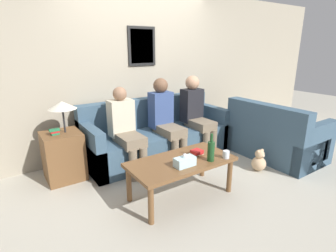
# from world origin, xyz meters

# --- Properties ---
(ground_plane) EXTENTS (16.00, 16.00, 0.00)m
(ground_plane) POSITION_xyz_m (0.00, 0.00, 0.00)
(ground_plane) COLOR #ADA899
(wall_back) EXTENTS (9.00, 0.08, 2.60)m
(wall_back) POSITION_xyz_m (0.00, 0.99, 1.30)
(wall_back) COLOR #9E937F
(wall_back) RESTS_ON ground_plane
(couch_main) EXTENTS (2.33, 0.88, 0.89)m
(couch_main) POSITION_xyz_m (0.00, 0.53, 0.31)
(couch_main) COLOR #385166
(couch_main) RESTS_ON ground_plane
(couch_side) EXTENTS (0.88, 1.35, 0.89)m
(couch_side) POSITION_xyz_m (1.50, -0.59, 0.31)
(couch_side) COLOR #385166
(couch_side) RESTS_ON ground_plane
(coffee_table) EXTENTS (1.22, 0.61, 0.46)m
(coffee_table) POSITION_xyz_m (-0.43, -0.70, 0.40)
(coffee_table) COLOR brown
(coffee_table) RESTS_ON ground_plane
(side_table_with_lamp) EXTENTS (0.47, 0.47, 1.04)m
(side_table_with_lamp) POSITION_xyz_m (-1.45, 0.52, 0.37)
(side_table_with_lamp) COLOR brown
(side_table_with_lamp) RESTS_ON ground_plane
(wine_bottle) EXTENTS (0.08, 0.08, 0.32)m
(wine_bottle) POSITION_xyz_m (-0.16, -0.90, 0.58)
(wine_bottle) COLOR #19421E
(wine_bottle) RESTS_ON coffee_table
(drinking_glass) EXTENTS (0.08, 0.08, 0.09)m
(drinking_glass) POSITION_xyz_m (0.04, -0.94, 0.50)
(drinking_glass) COLOR silver
(drinking_glass) RESTS_ON coffee_table
(book_stack) EXTENTS (0.15, 0.13, 0.06)m
(book_stack) POSITION_xyz_m (-0.17, -0.68, 0.49)
(book_stack) COLOR beige
(book_stack) RESTS_ON coffee_table
(tissue_box) EXTENTS (0.23, 0.12, 0.15)m
(tissue_box) POSITION_xyz_m (-0.49, -0.85, 0.51)
(tissue_box) COLOR silver
(tissue_box) RESTS_ON coffee_table
(person_left) EXTENTS (0.34, 0.65, 1.17)m
(person_left) POSITION_xyz_m (-0.64, 0.30, 0.63)
(person_left) COLOR #756651
(person_left) RESTS_ON ground_plane
(person_middle) EXTENTS (0.34, 0.67, 1.24)m
(person_middle) POSITION_xyz_m (0.04, 0.34, 0.67)
(person_middle) COLOR #756651
(person_middle) RESTS_ON ground_plane
(person_right) EXTENTS (0.34, 0.65, 1.25)m
(person_right) POSITION_xyz_m (0.64, 0.33, 0.67)
(person_right) COLOR #756651
(person_right) RESTS_ON ground_plane
(teddy_bear) EXTENTS (0.20, 0.20, 0.32)m
(teddy_bear) POSITION_xyz_m (0.89, -0.79, 0.14)
(teddy_bear) COLOR tan
(teddy_bear) RESTS_ON ground_plane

